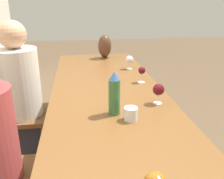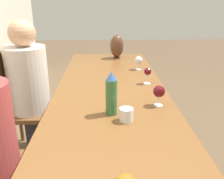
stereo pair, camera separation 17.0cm
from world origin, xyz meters
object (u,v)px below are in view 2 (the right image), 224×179
water_tumbler (126,115)px  water_bottle (111,94)px  wine_glass_2 (159,92)px  wine_glass_4 (148,72)px  chair_far (22,103)px  vase (117,46)px  wine_glass_5 (139,60)px  person_far (30,87)px

water_tumbler → water_bottle: bearing=41.0°
water_bottle → water_tumbler: water_bottle is taller
wine_glass_2 → wine_glass_4: (0.45, 0.00, 0.00)m
wine_glass_2 → chair_far: 1.31m
water_bottle → wine_glass_4: bearing=-29.3°
vase → wine_glass_2: vase is taller
water_tumbler → wine_glass_4: wine_glass_4 is taller
water_bottle → wine_glass_2: bearing=-69.8°
water_tumbler → wine_glass_5: (1.10, -0.22, 0.05)m
vase → chair_far: 1.26m
wine_glass_5 → person_far: size_ratio=0.11×
wine_glass_5 → person_far: 1.07m
wine_glass_5 → wine_glass_4: bearing=-177.5°
water_bottle → water_tumbler: 0.16m
chair_far → water_bottle: bearing=-131.3°
vase → person_far: 1.16m
water_tumbler → vase: (1.60, -0.02, 0.10)m
wine_glass_2 → person_far: (0.59, 1.04, -0.17)m
water_bottle → wine_glass_4: (0.57, -0.32, -0.03)m
wine_glass_5 → water_tumbler: bearing=168.9°
vase → wine_glass_4: size_ratio=2.00×
water_bottle → chair_far: (0.71, 0.81, -0.36)m
wine_glass_4 → chair_far: 1.18m
water_tumbler → chair_far: chair_far is taller
wine_glass_4 → wine_glass_2: bearing=-179.8°
wine_glass_2 → wine_glass_5: 0.88m
vase → wine_glass_2: 1.40m
chair_far → person_far: 0.18m
person_far → water_bottle: bearing=-134.8°
wine_glass_4 → wine_glass_5: same height
wine_glass_5 → chair_far: chair_far is taller
vase → chair_far: size_ratio=0.28×
vase → water_bottle: bearing=175.9°
wine_glass_2 → wine_glass_4: size_ratio=1.03×
wine_glass_4 → person_far: (0.14, 1.03, -0.17)m
water_bottle → person_far: 1.03m
wine_glass_4 → chair_far: (0.14, 1.13, -0.33)m
water_tumbler → wine_glass_4: bearing=-19.3°
water_bottle → wine_glass_5: water_bottle is taller
wine_glass_2 → person_far: size_ratio=0.11×
wine_glass_4 → chair_far: bearing=83.0°
water_tumbler → wine_glass_2: (0.22, -0.24, 0.06)m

